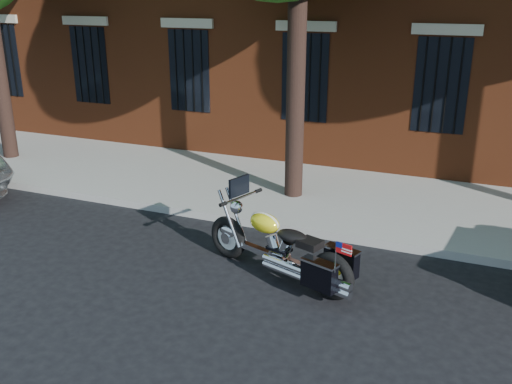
% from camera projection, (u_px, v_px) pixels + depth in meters
% --- Properties ---
extents(ground, '(120.00, 120.00, 0.00)m').
position_uv_depth(ground, '(208.00, 254.00, 9.39)').
color(ground, black).
rests_on(ground, ground).
extents(curb, '(40.00, 0.16, 0.15)m').
position_uv_depth(curb, '(241.00, 220.00, 10.57)').
color(curb, gray).
rests_on(curb, ground).
extents(sidewalk, '(40.00, 3.60, 0.15)m').
position_uv_depth(sidewalk, '(276.00, 189.00, 12.21)').
color(sidewalk, gray).
rests_on(sidewalk, ground).
extents(motorcycle, '(2.61, 1.41, 1.43)m').
position_uv_depth(motorcycle, '(284.00, 251.00, 8.40)').
color(motorcycle, black).
rests_on(motorcycle, ground).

